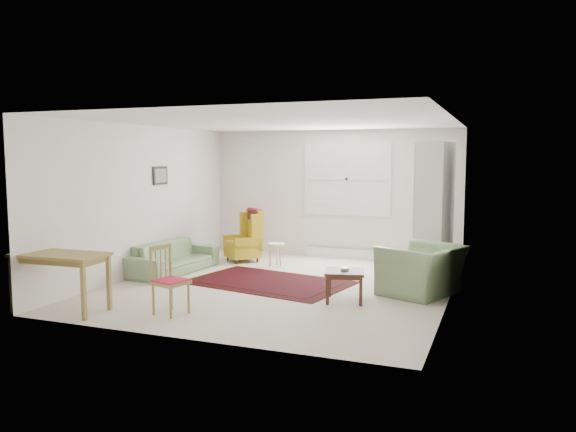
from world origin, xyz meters
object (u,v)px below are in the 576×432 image
(sofa, at_px, (174,251))
(coffee_table, at_px, (345,286))
(wingback_chair, at_px, (242,235))
(armchair, at_px, (422,265))
(cabinet, at_px, (435,209))
(desk_chair, at_px, (171,280))
(desk, at_px, (61,282))
(stool, at_px, (276,254))

(sofa, bearing_deg, coffee_table, -100.78)
(wingback_chair, height_order, coffee_table, wingback_chair)
(wingback_chair, bearing_deg, armchair, 18.87)
(armchair, bearing_deg, coffee_table, -28.21)
(sofa, xyz_separation_m, coffee_table, (3.26, -0.85, -0.15))
(coffee_table, height_order, cabinet, cabinet)
(desk_chair, bearing_deg, coffee_table, -39.42)
(sofa, distance_m, cabinet, 4.48)
(armchair, relative_size, coffee_table, 2.07)
(sofa, height_order, coffee_table, sofa)
(armchair, xyz_separation_m, coffee_table, (-0.94, -0.77, -0.21))
(cabinet, bearing_deg, desk_chair, -119.81)
(desk, bearing_deg, desk_chair, 15.38)
(coffee_table, bearing_deg, cabinet, 67.16)
(armchair, distance_m, coffee_table, 1.23)
(armchair, distance_m, stool, 3.03)
(cabinet, bearing_deg, armchair, -82.08)
(armchair, distance_m, desk, 4.92)
(coffee_table, distance_m, cabinet, 2.57)
(cabinet, bearing_deg, wingback_chair, -171.35)
(stool, distance_m, cabinet, 2.92)
(stool, bearing_deg, coffee_table, -47.34)
(wingback_chair, distance_m, stool, 0.84)
(coffee_table, distance_m, desk_chair, 2.35)
(stool, relative_size, desk, 0.36)
(wingback_chair, xyz_separation_m, coffee_table, (2.59, -2.18, -0.29))
(stool, distance_m, desk_chair, 3.40)
(desk, xyz_separation_m, desk_chair, (1.39, 0.38, 0.06))
(armchair, bearing_deg, cabinet, -157.56)
(sofa, height_order, wingback_chair, wingback_chair)
(coffee_table, bearing_deg, wingback_chair, 139.98)
(desk, distance_m, desk_chair, 1.44)
(wingback_chair, bearing_deg, desk_chair, -37.94)
(armchair, bearing_deg, desk, -36.23)
(armchair, relative_size, wingback_chair, 1.09)
(cabinet, bearing_deg, coffee_table, -104.92)
(stool, bearing_deg, desk, -110.75)
(stool, xyz_separation_m, desk, (-1.43, -3.78, 0.17))
(cabinet, distance_m, desk_chair, 4.64)
(wingback_chair, xyz_separation_m, desk_chair, (0.72, -3.58, -0.07))
(stool, height_order, desk_chair, desk_chair)
(sofa, height_order, desk, desk)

